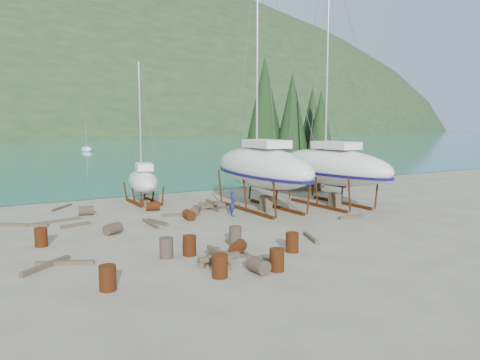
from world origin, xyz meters
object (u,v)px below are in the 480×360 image
large_sailboat_near (262,167)px  large_sailboat_far (330,166)px  small_sailboat_shore (143,180)px  worker (233,203)px

large_sailboat_near → large_sailboat_far: 5.16m
small_sailboat_shore → large_sailboat_near: bearing=-35.5°
large_sailboat_near → small_sailboat_shore: size_ratio=1.78×
large_sailboat_near → worker: 3.48m
large_sailboat_far → worker: bearing=176.7°
worker → small_sailboat_shore: bearing=45.6°
large_sailboat_far → worker: (-7.76, 0.07, -1.92)m
large_sailboat_far → worker: size_ratio=10.08×
small_sailboat_shore → worker: 8.00m
large_sailboat_far → small_sailboat_shore: bearing=143.4°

